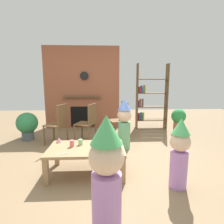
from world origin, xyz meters
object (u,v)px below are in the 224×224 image
object	(u,v)px
child_by_the_chairs	(124,122)
dining_chair_left	(59,122)
birthday_cake_slice	(59,140)
potted_plant_short	(27,124)
child_in_pink	(180,152)
potted_plant_tall	(178,119)
paper_plate_rear	(111,151)
bookshelf	(149,99)
paper_cup_center	(80,142)
paper_cup_near_left	(118,145)
paper_plate_front	(103,145)
child_with_cone_hat	(107,175)
dining_chair_middle	(89,121)
dining_chair_right	(121,117)
paper_cup_near_right	(72,143)
coffee_table	(86,151)

from	to	relation	value
child_by_the_chairs	dining_chair_left	xyz separation A→B (m)	(-1.41, 0.34, -0.05)
birthday_cake_slice	potted_plant_short	bearing A→B (deg)	127.13
child_in_pink	dining_chair_left	size ratio (longest dim) A/B	1.04
child_in_pink	potted_plant_tall	bearing A→B (deg)	-92.78
paper_plate_rear	child_in_pink	bearing A→B (deg)	-17.51
bookshelf	birthday_cake_slice	world-z (taller)	bookshelf
paper_cup_center	child_in_pink	xyz separation A→B (m)	(1.34, -0.57, 0.04)
paper_cup_center	dining_chair_left	xyz separation A→B (m)	(-0.62, 1.22, 0.06)
paper_cup_near_left	birthday_cake_slice	world-z (taller)	paper_cup_near_left
paper_plate_front	child_with_cone_hat	xyz separation A→B (m)	(0.03, -1.24, 0.18)
dining_chair_left	dining_chair_middle	xyz separation A→B (m)	(0.65, 0.05, 0.00)
potted_plant_tall	potted_plant_short	size ratio (longest dim) A/B	0.97
child_in_pink	dining_chair_left	world-z (taller)	child_in_pink
dining_chair_right	potted_plant_short	xyz separation A→B (m)	(-2.26, -0.08, -0.13)
dining_chair_left	dining_chair_right	xyz separation A→B (m)	(1.42, 0.42, 0.00)
paper_cup_near_right	dining_chair_middle	world-z (taller)	dining_chair_middle
bookshelf	child_in_pink	world-z (taller)	bookshelf
dining_chair_left	potted_plant_short	bearing A→B (deg)	-3.15
potted_plant_tall	birthday_cake_slice	bearing A→B (deg)	-145.21
dining_chair_middle	paper_cup_near_right	bearing A→B (deg)	104.95
paper_cup_near_right	potted_plant_tall	distance (m)	3.35
paper_plate_front	dining_chair_right	distance (m)	1.75
child_with_cone_hat	potted_plant_short	xyz separation A→B (m)	(-1.83, 2.84, -0.21)
child_in_pink	paper_plate_rear	bearing A→B (deg)	2.41
bookshelf	paper_plate_front	bearing A→B (deg)	-117.88
child_by_the_chairs	potted_plant_short	world-z (taller)	child_by_the_chairs
paper_plate_front	dining_chair_right	world-z (taller)	dining_chair_right
coffee_table	paper_plate_front	distance (m)	0.27
paper_cup_near_right	child_by_the_chairs	size ratio (longest dim) A/B	0.09
coffee_table	child_with_cone_hat	distance (m)	1.22
birthday_cake_slice	child_by_the_chairs	world-z (taller)	child_by_the_chairs
paper_cup_near_right	paper_plate_front	xyz separation A→B (m)	(0.48, 0.03, -0.04)
paper_plate_front	child_in_pink	world-z (taller)	child_in_pink
paper_cup_near_right	paper_cup_center	world-z (taller)	paper_cup_near_right
child_with_cone_hat	paper_cup_near_right	bearing A→B (deg)	9.04
coffee_table	child_by_the_chairs	bearing A→B (deg)	55.40
bookshelf	paper_plate_rear	size ratio (longest dim) A/B	9.50
paper_cup_near_left	child_with_cone_hat	xyz separation A→B (m)	(-0.19, -1.10, 0.13)
paper_plate_rear	paper_cup_near_left	bearing A→B (deg)	44.80
child_with_cone_hat	dining_chair_left	xyz separation A→B (m)	(-1.00, 2.50, -0.08)
child_with_cone_hat	dining_chair_middle	bearing A→B (deg)	-5.86
bookshelf	dining_chair_middle	distance (m)	2.14
paper_cup_near_right	coffee_table	bearing A→B (deg)	-11.65
bookshelf	potted_plant_tall	distance (m)	0.99
child_by_the_chairs	paper_cup_near_left	bearing A→B (deg)	23.10
paper_plate_front	dining_chair_middle	distance (m)	1.36
paper_cup_near_right	child_in_pink	size ratio (longest dim) A/B	0.11
paper_cup_near_right	dining_chair_left	distance (m)	1.39
paper_plate_rear	birthday_cake_slice	distance (m)	0.92
dining_chair_middle	birthday_cake_slice	bearing A→B (deg)	92.54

